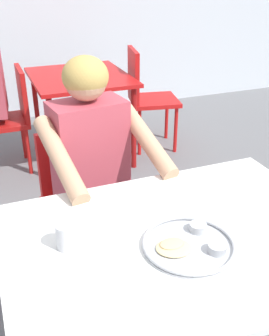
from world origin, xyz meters
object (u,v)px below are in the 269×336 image
Objects in this scene: diner_foreground at (98,166)px; thali_tray at (189,244)px; drinking_cup at (67,235)px; chair_red_left at (10,114)px; table_foreground at (179,253)px; chair_foreground at (84,191)px; chair_red_right at (145,93)px; table_background_red at (80,86)px.

thali_tray is at bearing -81.92° from diner_foreground.
thali_tray is 3.43× the size of drinking_cup.
drinking_cup is at bearing -90.08° from chair_red_left.
table_foreground is 0.88m from chair_foreground.
thali_tray is at bearing -21.38° from drinking_cup.
chair_foreground is 1.40m from chair_red_left.
chair_red_left reaches higher than table_foreground.
thali_tray is 0.71m from diner_foreground.
chair_red_left is at bearing 89.92° from drinking_cup.
table_foreground is at bearing -109.99° from chair_red_right.
chair_foreground is at bearing -124.00° from chair_red_right.
chair_foreground is 0.96× the size of chair_red_left.
table_background_red is 1.06× the size of chair_red_left.
chair_red_right is (0.93, 1.38, 0.05)m from chair_foreground.
drinking_cup is 0.11× the size of chair_foreground.
table_foreground is 2.37m from chair_red_right.
chair_red_left is at bearing 99.03° from thali_tray.
drinking_cup reaches higher than table_foreground.
chair_red_left is (0.00, 2.15, -0.31)m from drinking_cup.
drinking_cup is at bearing -118.72° from chair_red_right.
thali_tray is 0.36× the size of chair_red_left.
table_foreground is at bearing -80.76° from chair_red_left.
chair_red_left is (-0.36, 2.29, -0.28)m from thali_tray.
chair_foreground is at bearing -104.09° from table_background_red.
thali_tray is 0.25× the size of diner_foreground.
diner_foreground reaches higher than chair_foreground.
table_foreground is 0.65m from diner_foreground.
diner_foreground is 1.63m from chair_red_left.
chair_foreground is at bearing 98.07° from table_foreground.
diner_foreground is 1.84m from chair_red_right.
chair_red_right reaches higher than table_background_red.
diner_foreground reaches higher than drinking_cup.
table_foreground is 0.11m from thali_tray.
chair_red_left is 1.17m from chair_red_right.
chair_foreground is at bearing 72.24° from drinking_cup.
drinking_cup is 2.25m from table_background_red.
chair_red_left reaches higher than table_background_red.
drinking_cup is at bearing 158.62° from thali_tray.
chair_foreground is at bearing 96.10° from diner_foreground.
drinking_cup is 2.17m from chair_red_left.
diner_foreground is at bearing 98.72° from table_foreground.
thali_tray is 2.32m from table_background_red.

